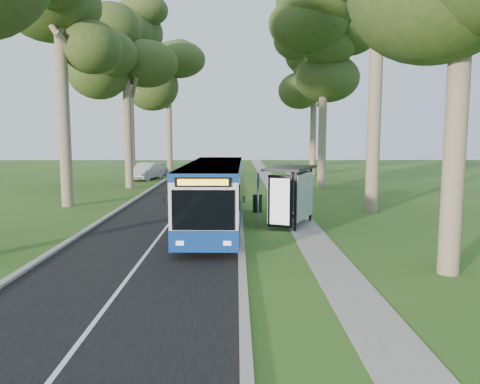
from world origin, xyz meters
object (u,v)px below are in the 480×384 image
object	(u,v)px
bus	(215,195)
bus_stop_sign	(258,193)
bus_shelter	(294,185)
car_silver	(146,171)
litter_bin	(258,203)
car_white	(156,169)

from	to	relation	value
bus	bus_stop_sign	xyz separation A→B (m)	(2.03, 0.41, 0.02)
bus_shelter	car_silver	world-z (taller)	bus_shelter
bus_stop_sign	litter_bin	distance (m)	4.39
litter_bin	bus	bearing A→B (deg)	-115.24
bus_shelter	car_silver	distance (m)	26.02
litter_bin	car_silver	world-z (taller)	car_silver
bus	car_white	distance (m)	29.17
bus_stop_sign	litter_bin	xyz separation A→B (m)	(0.17, 4.25, -1.10)
litter_bin	car_white	distance (m)	25.45
bus	car_white	world-z (taller)	bus
bus_stop_sign	car_silver	xyz separation A→B (m)	(-9.77, 23.38, -0.79)
bus_shelter	car_silver	size ratio (longest dim) A/B	0.76
car_white	car_silver	size ratio (longest dim) A/B	0.83
bus_stop_sign	car_silver	bearing A→B (deg)	110.71
bus_stop_sign	car_white	size ratio (longest dim) A/B	0.63
litter_bin	car_white	size ratio (longest dim) A/B	0.25
bus	bus_shelter	distance (m)	3.80
bus_stop_sign	car_silver	distance (m)	25.35
bus	litter_bin	distance (m)	5.26
car_silver	litter_bin	bearing A→B (deg)	-49.69
bus	litter_bin	world-z (taller)	bus
bus_stop_sign	car_white	world-z (taller)	bus_stop_sign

